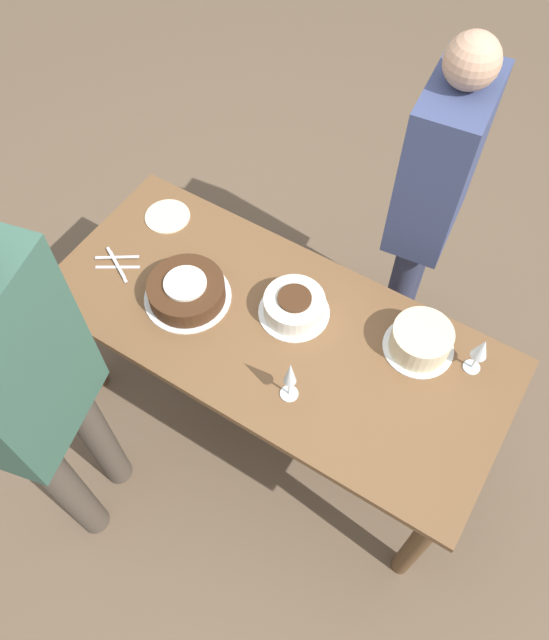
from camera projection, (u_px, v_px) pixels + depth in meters
name	position (u px, v px, depth m)	size (l,w,h in m)	color
ground_plane	(274.00, 412.00, 2.86)	(12.00, 12.00, 0.00)	brown
dining_table	(274.00, 343.00, 2.34)	(1.71, 0.75, 0.73)	brown
cake_center_white	(294.00, 306.00, 2.24)	(0.26, 0.26, 0.10)	white
cake_front_chocolate	(187.00, 291.00, 2.28)	(0.32, 0.32, 0.09)	white
cake_back_decorated	(421.00, 340.00, 2.15)	(0.25, 0.25, 0.11)	white
wine_glass_near	(290.00, 375.00, 1.98)	(0.06, 0.06, 0.21)	silver
wine_glass_far	(481.00, 350.00, 2.05)	(0.06, 0.06, 0.18)	silver
dessert_plate_left	(167.00, 216.00, 2.52)	(0.18, 0.18, 0.01)	beige
fork_pile	(117.00, 263.00, 2.39)	(0.18, 0.14, 0.01)	silver
person_cutting	(27.00, 386.00, 1.78)	(0.31, 0.44, 1.71)	#4C4238
person_watching	(433.00, 190.00, 2.31)	(0.26, 0.42, 1.58)	#2D334C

